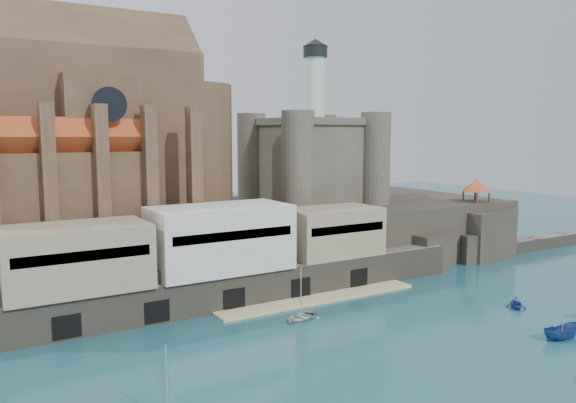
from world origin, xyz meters
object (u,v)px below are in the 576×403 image
(church, at_px, (75,135))
(boat_2, at_px, (562,339))
(castle_keep, at_px, (312,156))
(pavilion, at_px, (476,187))

(church, bearing_deg, boat_2, -50.83)
(church, relative_size, boat_2, 9.20)
(castle_keep, bearing_deg, pavilion, -30.18)
(pavilion, relative_size, boat_2, 1.25)
(castle_keep, height_order, boat_2, castle_keep)
(pavilion, bearing_deg, church, 166.52)
(castle_keep, height_order, pavilion, castle_keep)
(castle_keep, xyz_separation_m, pavilion, (25.92, -15.08, -5.59))
(church, height_order, boat_2, church)
(church, relative_size, castle_keep, 1.60)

